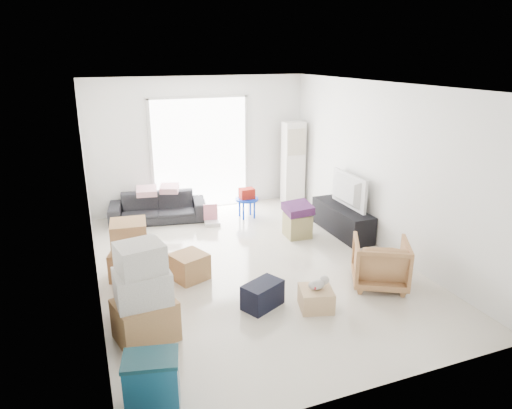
{
  "coord_description": "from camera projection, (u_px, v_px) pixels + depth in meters",
  "views": [
    {
      "loc": [
        -2.25,
        -6.01,
        3.12
      ],
      "look_at": [
        0.15,
        0.2,
        0.9
      ],
      "focal_mm": 32.0,
      "sensor_mm": 36.0,
      "label": 1
    }
  ],
  "objects": [
    {
      "name": "loose_box",
      "position": [
        189.0,
        266.0,
        6.58
      ],
      "size": [
        0.59,
        0.59,
        0.38
      ],
      "primitive_type": "cube",
      "rotation": [
        0.0,
        0.0,
        0.39
      ],
      "color": "#A17A48",
      "rests_on": "room_shell"
    },
    {
      "name": "box_stack_a",
      "position": [
        144.0,
        298.0,
        5.08
      ],
      "size": [
        0.75,
        0.67,
        1.18
      ],
      "rotation": [
        0.0,
        0.0,
        0.11
      ],
      "color": "#A17A48",
      "rests_on": "room_shell"
    },
    {
      "name": "ac_tower",
      "position": [
        293.0,
        163.0,
        9.81
      ],
      "size": [
        0.45,
        0.3,
        1.75
      ],
      "primitive_type": "cube",
      "color": "white",
      "rests_on": "room_shell"
    },
    {
      "name": "box_stack_c",
      "position": [
        130.0,
        250.0,
        6.56
      ],
      "size": [
        0.69,
        0.63,
        0.86
      ],
      "rotation": [
        0.0,
        0.0,
        -0.32
      ],
      "color": "#A17A48",
      "rests_on": "room_shell"
    },
    {
      "name": "kids_table",
      "position": [
        247.0,
        197.0,
        8.98
      ],
      "size": [
        0.46,
        0.46,
        0.6
      ],
      "rotation": [
        0.0,
        0.0,
        -0.22
      ],
      "color": "#0930C8",
      "rests_on": "room_shell"
    },
    {
      "name": "storage_bins",
      "position": [
        152.0,
        384.0,
        4.11
      ],
      "size": [
        0.56,
        0.44,
        0.57
      ],
      "rotation": [
        0.0,
        0.0,
        -0.22
      ],
      "color": "navy",
      "rests_on": "room_shell"
    },
    {
      "name": "pillow_left",
      "position": [
        146.0,
        183.0,
        8.62
      ],
      "size": [
        0.44,
        0.37,
        0.13
      ],
      "primitive_type": "cube",
      "rotation": [
        0.0,
        0.0,
        -0.15
      ],
      "color": "#D69CA6",
      "rests_on": "sofa"
    },
    {
      "name": "toy_walker",
      "position": [
        212.0,
        219.0,
        8.7
      ],
      "size": [
        0.32,
        0.29,
        0.38
      ],
      "rotation": [
        0.0,
        0.0,
        -0.15
      ],
      "color": "silver",
      "rests_on": "room_shell"
    },
    {
      "name": "blanket",
      "position": [
        298.0,
        210.0,
        8.01
      ],
      "size": [
        0.48,
        0.48,
        0.14
      ],
      "primitive_type": "cube",
      "rotation": [
        0.0,
        0.0,
        -0.04
      ],
      "color": "#472052",
      "rests_on": "ottoman"
    },
    {
      "name": "duffel_bag",
      "position": [
        263.0,
        295.0,
        5.85
      ],
      "size": [
        0.61,
        0.51,
        0.33
      ],
      "primitive_type": "cube",
      "rotation": [
        0.0,
        0.0,
        0.46
      ],
      "color": "black",
      "rests_on": "room_shell"
    },
    {
      "name": "wood_crate",
      "position": [
        316.0,
        299.0,
        5.82
      ],
      "size": [
        0.5,
        0.5,
        0.27
      ],
      "primitive_type": "cube",
      "rotation": [
        0.0,
        0.0,
        -0.28
      ],
      "color": "tan",
      "rests_on": "room_shell"
    },
    {
      "name": "sliding_door",
      "position": [
        200.0,
        150.0,
        9.31
      ],
      "size": [
        2.1,
        0.04,
        2.33
      ],
      "color": "white",
      "rests_on": "room_shell"
    },
    {
      "name": "armchair",
      "position": [
        380.0,
        261.0,
        6.34
      ],
      "size": [
        0.97,
        0.95,
        0.75
      ],
      "primitive_type": "imported",
      "rotation": [
        0.0,
        0.0,
        2.63
      ],
      "color": "#A57749",
      "rests_on": "room_shell"
    },
    {
      "name": "pillow_right",
      "position": [
        169.0,
        181.0,
        8.8
      ],
      "size": [
        0.42,
        0.37,
        0.12
      ],
      "primitive_type": "cube",
      "rotation": [
        0.0,
        0.0,
        -0.33
      ],
      "color": "#D69CA6",
      "rests_on": "sofa"
    },
    {
      "name": "ottoman",
      "position": [
        297.0,
        225.0,
        8.1
      ],
      "size": [
        0.44,
        0.44,
        0.42
      ],
      "primitive_type": "cube",
      "rotation": [
        0.0,
        0.0,
        -0.05
      ],
      "color": "tan",
      "rests_on": "room_shell"
    },
    {
      "name": "tv_console",
      "position": [
        342.0,
        220.0,
        8.26
      ],
      "size": [
        0.45,
        1.49,
        0.5
      ],
      "primitive_type": "cube",
      "color": "black",
      "rests_on": "room_shell"
    },
    {
      "name": "television",
      "position": [
        343.0,
        203.0,
        8.16
      ],
      "size": [
        0.61,
        1.05,
        0.14
      ],
      "primitive_type": "imported",
      "rotation": [
        0.0,
        0.0,
        1.57
      ],
      "color": "black",
      "rests_on": "tv_console"
    },
    {
      "name": "room_shell",
      "position": [
        251.0,
        181.0,
        6.64
      ],
      "size": [
        4.98,
        6.48,
        3.18
      ],
      "color": "beige",
      "rests_on": "ground"
    },
    {
      "name": "plush_bunny",
      "position": [
        319.0,
        283.0,
        5.78
      ],
      "size": [
        0.3,
        0.17,
        0.15
      ],
      "rotation": [
        0.0,
        0.0,
        0.2
      ],
      "color": "#B2ADA8",
      "rests_on": "wood_crate"
    },
    {
      "name": "sofa",
      "position": [
        158.0,
        203.0,
        8.83
      ],
      "size": [
        1.89,
        0.82,
        0.71
      ],
      "primitive_type": "imported",
      "rotation": [
        0.0,
        0.0,
        -0.16
      ],
      "color": "#25252A",
      "rests_on": "room_shell"
    },
    {
      "name": "box_stack_b",
      "position": [
        139.0,
        293.0,
        5.61
      ],
      "size": [
        0.56,
        0.49,
        0.66
      ],
      "rotation": [
        0.0,
        0.0,
        -0.02
      ],
      "color": "#A17A48",
      "rests_on": "room_shell"
    }
  ]
}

